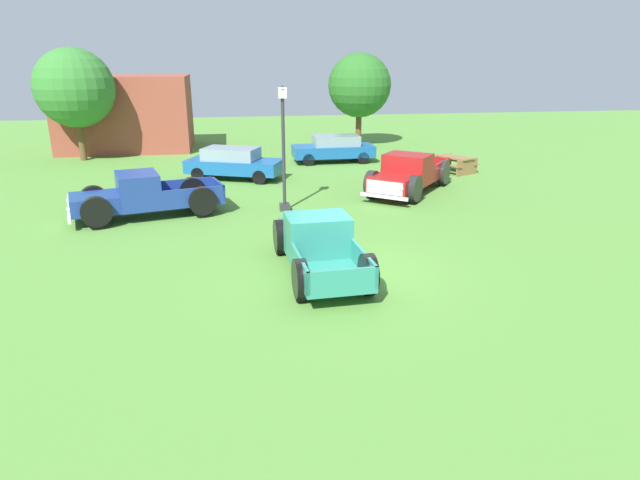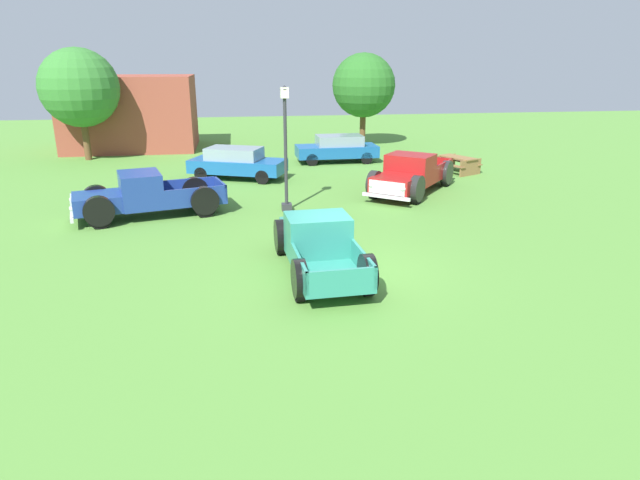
{
  "view_description": "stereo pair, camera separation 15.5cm",
  "coord_description": "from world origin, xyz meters",
  "px_view_note": "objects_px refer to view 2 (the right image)",
  "views": [
    {
      "loc": [
        -2.79,
        -13.06,
        5.32
      ],
      "look_at": [
        -0.63,
        -0.04,
        0.9
      ],
      "focal_mm": 30.71,
      "sensor_mm": 36.0,
      "label": 1
    },
    {
      "loc": [
        -2.63,
        -13.09,
        5.32
      ],
      "look_at": [
        -0.63,
        -0.04,
        0.9
      ],
      "focal_mm": 30.71,
      "sensor_mm": 36.0,
      "label": 2
    }
  ],
  "objects_px": {
    "pickup_truck_foreground": "(317,243)",
    "sedan_distant_a": "(237,163)",
    "sedan_distant_b": "(337,148)",
    "oak_tree_west": "(364,86)",
    "pickup_truck_behind_left": "(139,196)",
    "lamp_post_near": "(286,147)",
    "picnic_table": "(458,163)",
    "oak_tree_east": "(79,88)",
    "pickup_truck_behind_right": "(409,175)"
  },
  "relations": [
    {
      "from": "pickup_truck_foreground",
      "to": "sedan_distant_a",
      "type": "relative_size",
      "value": 1.05
    },
    {
      "from": "sedan_distant_a",
      "to": "lamp_post_near",
      "type": "relative_size",
      "value": 1.05
    },
    {
      "from": "pickup_truck_foreground",
      "to": "pickup_truck_behind_left",
      "type": "xyz_separation_m",
      "value": [
        -5.37,
        5.76,
        0.05
      ]
    },
    {
      "from": "pickup_truck_behind_right",
      "to": "sedan_distant_a",
      "type": "xyz_separation_m",
      "value": [
        -6.9,
        4.02,
        -0.02
      ]
    },
    {
      "from": "pickup_truck_foreground",
      "to": "sedan_distant_b",
      "type": "distance_m",
      "value": 15.51
    },
    {
      "from": "lamp_post_near",
      "to": "picnic_table",
      "type": "xyz_separation_m",
      "value": [
        8.82,
        5.58,
        -1.82
      ]
    },
    {
      "from": "picnic_table",
      "to": "oak_tree_west",
      "type": "distance_m",
      "value": 10.16
    },
    {
      "from": "sedan_distant_a",
      "to": "sedan_distant_b",
      "type": "height_order",
      "value": "sedan_distant_a"
    },
    {
      "from": "pickup_truck_behind_left",
      "to": "oak_tree_west",
      "type": "bearing_deg",
      "value": 52.9
    },
    {
      "from": "lamp_post_near",
      "to": "oak_tree_east",
      "type": "xyz_separation_m",
      "value": [
        -9.72,
        12.02,
        1.48
      ]
    },
    {
      "from": "lamp_post_near",
      "to": "pickup_truck_behind_right",
      "type": "bearing_deg",
      "value": 18.92
    },
    {
      "from": "pickup_truck_behind_left",
      "to": "sedan_distant_a",
      "type": "bearing_deg",
      "value": 60.28
    },
    {
      "from": "sedan_distant_a",
      "to": "lamp_post_near",
      "type": "bearing_deg",
      "value": -73.4
    },
    {
      "from": "oak_tree_west",
      "to": "lamp_post_near",
      "type": "bearing_deg",
      "value": -112.77
    },
    {
      "from": "pickup_truck_behind_right",
      "to": "picnic_table",
      "type": "distance_m",
      "value": 5.28
    },
    {
      "from": "pickup_truck_behind_left",
      "to": "picnic_table",
      "type": "xyz_separation_m",
      "value": [
        13.94,
        5.73,
        -0.26
      ]
    },
    {
      "from": "pickup_truck_foreground",
      "to": "oak_tree_east",
      "type": "distance_m",
      "value": 20.75
    },
    {
      "from": "sedan_distant_b",
      "to": "oak_tree_west",
      "type": "xyz_separation_m",
      "value": [
        2.66,
        5.65,
        2.92
      ]
    },
    {
      "from": "oak_tree_west",
      "to": "oak_tree_east",
      "type": "bearing_deg",
      "value": -169.83
    },
    {
      "from": "pickup_truck_behind_right",
      "to": "picnic_table",
      "type": "bearing_deg",
      "value": 46.27
    },
    {
      "from": "picnic_table",
      "to": "pickup_truck_behind_right",
      "type": "bearing_deg",
      "value": -133.73
    },
    {
      "from": "sedan_distant_a",
      "to": "oak_tree_east",
      "type": "height_order",
      "value": "oak_tree_east"
    },
    {
      "from": "pickup_truck_foreground",
      "to": "lamp_post_near",
      "type": "distance_m",
      "value": 6.13
    },
    {
      "from": "sedan_distant_a",
      "to": "picnic_table",
      "type": "bearing_deg",
      "value": -1.16
    },
    {
      "from": "pickup_truck_behind_left",
      "to": "lamp_post_near",
      "type": "bearing_deg",
      "value": 1.61
    },
    {
      "from": "pickup_truck_foreground",
      "to": "sedan_distant_a",
      "type": "bearing_deg",
      "value": 99.6
    },
    {
      "from": "sedan_distant_b",
      "to": "oak_tree_east",
      "type": "relative_size",
      "value": 0.73
    },
    {
      "from": "pickup_truck_behind_right",
      "to": "sedan_distant_a",
      "type": "bearing_deg",
      "value": 149.75
    },
    {
      "from": "pickup_truck_behind_left",
      "to": "lamp_post_near",
      "type": "relative_size",
      "value": 1.23
    },
    {
      "from": "pickup_truck_behind_right",
      "to": "pickup_truck_foreground",
      "type": "bearing_deg",
      "value": -122.63
    },
    {
      "from": "oak_tree_west",
      "to": "sedan_distant_a",
      "type": "bearing_deg",
      "value": -131.27
    },
    {
      "from": "pickup_truck_behind_left",
      "to": "picnic_table",
      "type": "distance_m",
      "value": 15.07
    },
    {
      "from": "sedan_distant_a",
      "to": "oak_tree_east",
      "type": "distance_m",
      "value": 10.58
    },
    {
      "from": "oak_tree_east",
      "to": "oak_tree_west",
      "type": "xyz_separation_m",
      "value": [
        15.97,
        2.86,
        -0.13
      ]
    },
    {
      "from": "picnic_table",
      "to": "oak_tree_east",
      "type": "xyz_separation_m",
      "value": [
        -18.54,
        6.44,
        3.3
      ]
    },
    {
      "from": "pickup_truck_foreground",
      "to": "oak_tree_west",
      "type": "xyz_separation_m",
      "value": [
        6.0,
        20.8,
        2.96
      ]
    },
    {
      "from": "pickup_truck_behind_left",
      "to": "oak_tree_east",
      "type": "distance_m",
      "value": 13.36
    },
    {
      "from": "pickup_truck_foreground",
      "to": "pickup_truck_behind_right",
      "type": "height_order",
      "value": "pickup_truck_behind_right"
    },
    {
      "from": "pickup_truck_foreground",
      "to": "sedan_distant_a",
      "type": "distance_m",
      "value": 11.87
    },
    {
      "from": "sedan_distant_a",
      "to": "oak_tree_east",
      "type": "relative_size",
      "value": 0.79
    },
    {
      "from": "pickup_truck_foreground",
      "to": "lamp_post_near",
      "type": "bearing_deg",
      "value": 92.45
    },
    {
      "from": "sedan_distant_b",
      "to": "lamp_post_near",
      "type": "relative_size",
      "value": 0.97
    },
    {
      "from": "sedan_distant_a",
      "to": "pickup_truck_behind_right",
      "type": "bearing_deg",
      "value": -30.25
    },
    {
      "from": "pickup_truck_behind_left",
      "to": "oak_tree_east",
      "type": "height_order",
      "value": "oak_tree_east"
    },
    {
      "from": "pickup_truck_behind_left",
      "to": "oak_tree_west",
      "type": "xyz_separation_m",
      "value": [
        11.37,
        15.03,
        2.91
      ]
    },
    {
      "from": "pickup_truck_behind_left",
      "to": "picnic_table",
      "type": "bearing_deg",
      "value": 22.34
    },
    {
      "from": "lamp_post_near",
      "to": "picnic_table",
      "type": "distance_m",
      "value": 10.59
    },
    {
      "from": "picnic_table",
      "to": "oak_tree_west",
      "type": "height_order",
      "value": "oak_tree_west"
    },
    {
      "from": "pickup_truck_behind_left",
      "to": "lamp_post_near",
      "type": "xyz_separation_m",
      "value": [
        5.12,
        0.14,
        1.57
      ]
    },
    {
      "from": "pickup_truck_behind_left",
      "to": "sedan_distant_b",
      "type": "distance_m",
      "value": 12.8
    }
  ]
}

